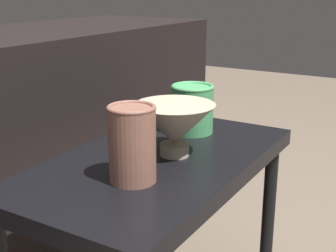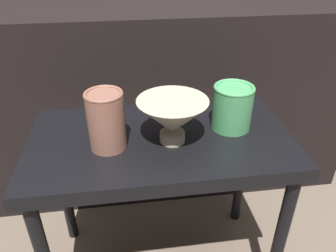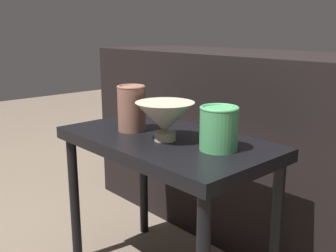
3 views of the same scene
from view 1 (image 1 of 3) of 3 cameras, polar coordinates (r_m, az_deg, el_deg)
table at (r=1.10m, az=-1.29°, el=-7.09°), size 0.72×0.40×0.53m
couch_backdrop at (r=1.48m, az=-19.66°, el=-4.86°), size 1.68×0.50×0.78m
bowl at (r=1.06m, az=0.82°, el=0.10°), size 0.19×0.19×0.12m
vase_textured_left at (r=0.92m, az=-4.40°, el=-2.05°), size 0.10×0.10×0.16m
vase_colorful_right at (r=1.24m, az=2.99°, el=2.23°), size 0.11×0.11×0.13m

